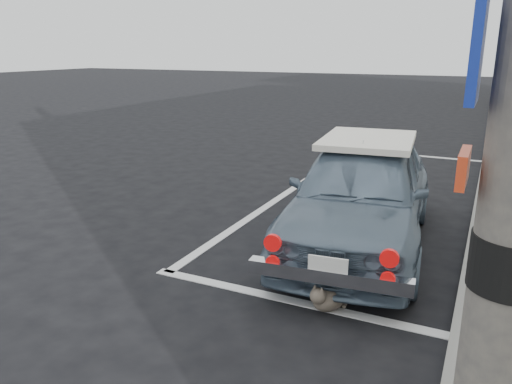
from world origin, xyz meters
The scene contains 6 objects.
ground centered at (0.00, 0.00, 0.00)m, with size 80.00×80.00×0.00m, color black.
pline_rear centered at (0.50, -0.50, 0.00)m, with size 3.00×0.12×0.01m, color silver.
pline_front centered at (0.50, 6.50, 0.00)m, with size 3.00×0.12×0.01m, color silver.
pline_side centered at (-0.90, 3.00, 0.00)m, with size 0.12×7.00×0.01m, color silver.
retro_coupe centered at (0.64, 1.12, 0.62)m, with size 1.81×3.74×1.23m.
cat centered at (0.80, -0.51, 0.13)m, with size 0.35×0.50×0.28m.
Camera 1 is at (1.90, -4.29, 2.20)m, focal length 35.00 mm.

